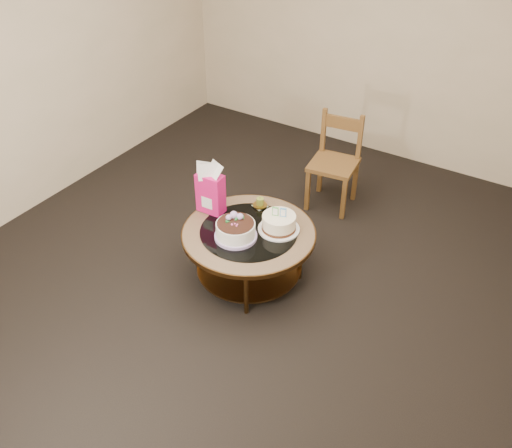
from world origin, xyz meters
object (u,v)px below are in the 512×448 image
Objects in this scene: coffee_table at (249,239)px; decorated_cake at (236,231)px; cream_cake at (279,223)px; dining_chair at (335,162)px; gift_bag at (210,188)px.

decorated_cake is at bearing -107.43° from coffee_table.
cream_cake reaches higher than coffee_table.
dining_chair is at bearing 85.27° from decorated_cake.
cream_cake reaches higher than decorated_cake.
dining_chair is (0.08, 1.31, 0.06)m from coffee_table.
coffee_table is 1.32m from dining_chair.
gift_bag reaches higher than cream_cake.
coffee_table is 3.23× the size of cream_cake.
coffee_table is 0.19m from decorated_cake.
cream_cake is at bearing 48.74° from decorated_cake.
coffee_table is 2.42× the size of gift_bag.
decorated_cake reaches higher than coffee_table.
gift_bag is at bearing 152.47° from decorated_cake.
gift_bag reaches higher than coffee_table.
decorated_cake is at bearing -29.81° from gift_bag.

